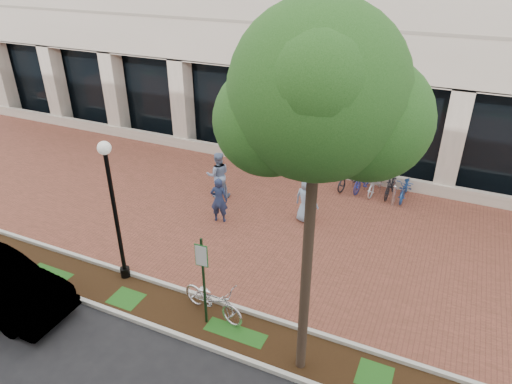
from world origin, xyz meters
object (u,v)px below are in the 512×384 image
at_px(locked_bicycle, 213,299).
at_px(bike_rack_cluster, 377,182).
at_px(lamppost, 114,205).
at_px(bollard, 394,195).
at_px(pedestrian_right, 307,199).
at_px(pedestrian_left, 219,200).
at_px(parking_sign, 203,272).
at_px(pedestrian_mid, 218,175).
at_px(street_tree, 321,103).

bearing_deg(locked_bicycle, bike_rack_cluster, -4.27).
height_order(lamppost, locked_bicycle, lamppost).
bearing_deg(bollard, pedestrian_right, -137.67).
distance_m(locked_bicycle, pedestrian_right, 5.54).
bearing_deg(lamppost, pedestrian_left, 75.01).
distance_m(parking_sign, pedestrian_mid, 6.88).
xyz_separation_m(parking_sign, lamppost, (-3.12, 0.66, 0.78)).
bearing_deg(bollard, street_tree, -94.09).
distance_m(lamppost, bollard, 10.16).
height_order(pedestrian_right, bollard, pedestrian_right).
relative_size(locked_bicycle, bike_rack_cluster, 0.64).
bearing_deg(street_tree, bike_rack_cluster, 91.12).
distance_m(parking_sign, bollard, 8.97).
bearing_deg(pedestrian_right, street_tree, 114.97).
distance_m(locked_bicycle, bollard, 8.55).
relative_size(pedestrian_mid, pedestrian_right, 1.07).
relative_size(pedestrian_mid, bollard, 2.16).
xyz_separation_m(parking_sign, street_tree, (2.73, -0.26, 4.63)).
relative_size(street_tree, locked_bicycle, 4.13).
xyz_separation_m(locked_bicycle, bollard, (3.31, 7.89, -0.07)).
relative_size(locked_bicycle, pedestrian_mid, 1.05).
bearing_deg(bike_rack_cluster, pedestrian_right, -112.01).
bearing_deg(pedestrian_left, pedestrian_right, -170.22).
bearing_deg(pedestrian_mid, bike_rack_cluster, 175.99).
height_order(parking_sign, bollard, parking_sign).
distance_m(pedestrian_right, bollard, 3.59).
height_order(locked_bicycle, pedestrian_right, pedestrian_right).
distance_m(parking_sign, lamppost, 3.29).
height_order(parking_sign, lamppost, lamppost).
relative_size(pedestrian_left, pedestrian_right, 0.97).
distance_m(parking_sign, pedestrian_right, 5.93).
bearing_deg(locked_bicycle, street_tree, -90.73).
bearing_deg(pedestrian_mid, pedestrian_left, 88.25).
relative_size(parking_sign, bike_rack_cluster, 0.86).
distance_m(pedestrian_right, bike_rack_cluster, 3.69).
relative_size(pedestrian_right, bike_rack_cluster, 0.57).
distance_m(parking_sign, street_tree, 5.38).
relative_size(lamppost, pedestrian_mid, 2.32).
relative_size(street_tree, pedestrian_right, 4.64).
xyz_separation_m(parking_sign, pedestrian_mid, (-2.98, 6.16, -0.72)).
relative_size(parking_sign, pedestrian_mid, 1.41).
bearing_deg(locked_bicycle, bollard, -10.79).
xyz_separation_m(pedestrian_left, bike_rack_cluster, (4.63, 4.43, -0.37)).
bearing_deg(bollard, pedestrian_left, -145.92).
bearing_deg(lamppost, parking_sign, -11.96).
relative_size(street_tree, pedestrian_mid, 4.34).
bearing_deg(parking_sign, pedestrian_right, 80.23).
bearing_deg(parking_sign, locked_bicycle, 82.36).
xyz_separation_m(lamppost, locked_bicycle, (3.15, -0.31, -1.91)).
xyz_separation_m(lamppost, bollard, (6.46, 7.58, -1.99)).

